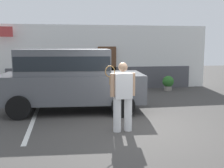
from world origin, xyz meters
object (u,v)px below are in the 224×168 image
(tennis_player_man, at_px, (123,96))
(flag_pole, at_px, (0,47))
(parked_suv, at_px, (69,77))
(potted_plant_by_porch, at_px, (168,82))

(tennis_player_man, xyz_separation_m, flag_pole, (-4.20, 6.32, 1.18))
(parked_suv, relative_size, tennis_player_man, 2.69)
(tennis_player_man, xyz_separation_m, potted_plant_by_porch, (3.49, 5.75, -0.53))
(tennis_player_man, bearing_deg, potted_plant_by_porch, -126.70)
(potted_plant_by_porch, distance_m, flag_pole, 7.90)
(parked_suv, height_order, flag_pole, flag_pole)
(parked_suv, bearing_deg, flag_pole, 131.63)
(potted_plant_by_porch, relative_size, flag_pole, 0.24)
(parked_suv, relative_size, potted_plant_by_porch, 6.63)
(potted_plant_by_porch, bearing_deg, parked_suv, -145.09)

